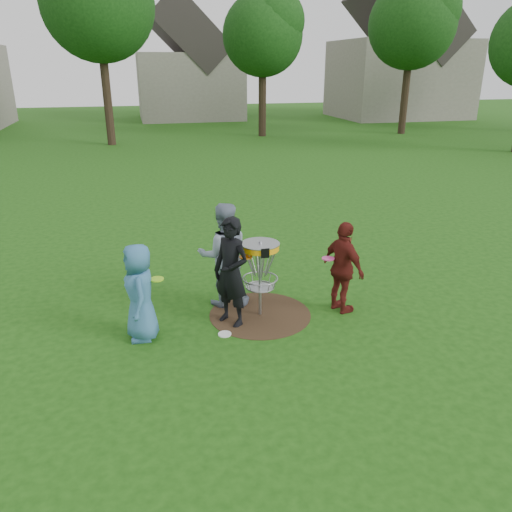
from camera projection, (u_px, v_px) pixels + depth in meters
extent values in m
plane|color=#19470F|center=(260.00, 314.00, 8.84)|extent=(100.00, 100.00, 0.00)
cylinder|color=#47331E|center=(260.00, 314.00, 8.84)|extent=(1.80, 1.80, 0.01)
imported|color=teal|center=(140.00, 292.00, 7.83)|extent=(0.53, 0.80, 1.60)
imported|color=black|center=(231.00, 272.00, 8.24)|extent=(0.77, 0.81, 1.87)
imported|color=gray|center=(224.00, 255.00, 8.93)|extent=(0.97, 0.78, 1.92)
imported|color=maroon|center=(343.00, 268.00, 8.69)|extent=(0.69, 1.05, 1.66)
cylinder|color=white|center=(225.00, 334.00, 8.18)|extent=(0.22, 0.22, 0.02)
cylinder|color=#9EA0A5|center=(260.00, 279.00, 8.60)|extent=(0.05, 0.05, 1.38)
cylinder|color=#FFA70D|center=(260.00, 247.00, 8.39)|extent=(0.64, 0.64, 0.10)
cylinder|color=#9EA0A5|center=(260.00, 244.00, 8.37)|extent=(0.66, 0.66, 0.01)
cube|color=black|center=(265.00, 253.00, 8.09)|extent=(0.14, 0.02, 0.16)
torus|color=#9EA0A5|center=(260.00, 278.00, 8.59)|extent=(0.62, 0.62, 0.02)
torus|color=#9EA0A5|center=(260.00, 287.00, 8.65)|extent=(0.50, 0.50, 0.02)
cylinder|color=#9EA0A5|center=(260.00, 287.00, 8.65)|extent=(0.44, 0.44, 0.01)
cylinder|color=#9DEB1A|center=(157.00, 279.00, 7.86)|extent=(0.22, 0.22, 0.02)
cylinder|color=orange|center=(246.00, 257.00, 8.30)|extent=(0.22, 0.22, 0.02)
cylinder|color=#D939A9|center=(236.00, 247.00, 8.70)|extent=(0.22, 0.22, 0.02)
cylinder|color=#FC42A3|center=(328.00, 258.00, 8.60)|extent=(0.22, 0.22, 0.02)
cylinder|color=#38281C|center=(108.00, 101.00, 26.83)|extent=(0.46, 0.46, 4.62)
sphere|color=#164211|center=(98.00, 3.00, 25.13)|extent=(5.72, 5.72, 5.72)
cylinder|color=#38281C|center=(262.00, 104.00, 30.35)|extent=(0.46, 0.46, 3.78)
sphere|color=#164211|center=(263.00, 35.00, 28.97)|extent=(4.68, 4.68, 4.68)
cylinder|color=#38281C|center=(404.00, 99.00, 31.39)|extent=(0.46, 0.46, 4.20)
sphere|color=#164211|center=(412.00, 24.00, 29.84)|extent=(5.20, 5.20, 5.20)
cube|color=gray|center=(189.00, 86.00, 40.34)|extent=(8.00, 7.00, 5.00)
cube|color=#2D2826|center=(187.00, 33.00, 38.93)|extent=(6.11, 7.14, 6.11)
cube|color=gray|center=(399.00, 80.00, 41.24)|extent=(10.00, 8.00, 6.00)
cube|color=#2D2826|center=(405.00, 15.00, 39.52)|extent=(7.64, 8.16, 7.64)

